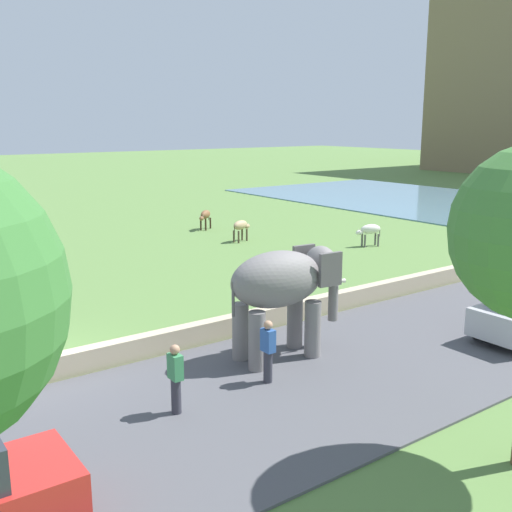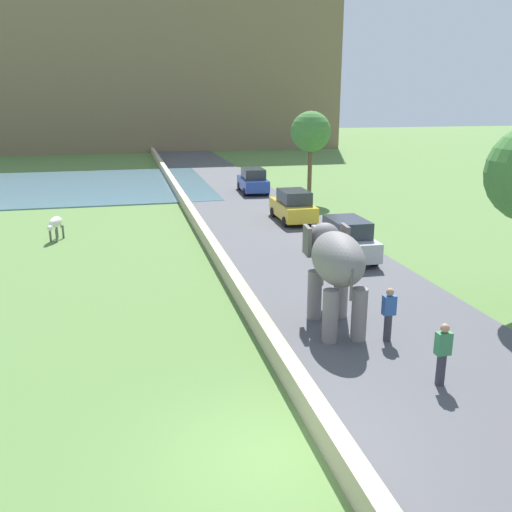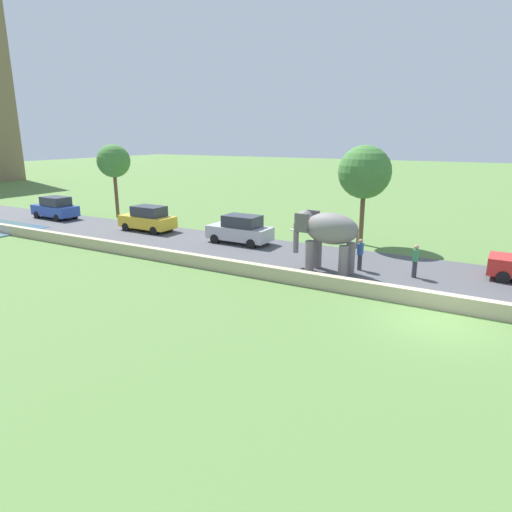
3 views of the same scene
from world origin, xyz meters
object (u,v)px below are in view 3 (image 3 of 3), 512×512
at_px(elephant, 327,232).
at_px(person_trailing, 415,261).
at_px(car_yellow, 148,219).
at_px(car_blue, 55,208).
at_px(car_silver, 240,230).
at_px(person_beside_elephant, 360,254).

distance_m(elephant, person_trailing, 4.30).
bearing_deg(car_yellow, car_blue, 90.01).
height_order(person_trailing, car_silver, car_silver).
xyz_separation_m(car_yellow, car_blue, (-0.00, 9.82, 0.00)).
height_order(elephant, car_blue, elephant).
xyz_separation_m(person_trailing, car_blue, (1.92, 28.08, 0.03)).
bearing_deg(elephant, car_yellow, 77.65).
bearing_deg(person_beside_elephant, car_yellow, 82.64).
bearing_deg(car_yellow, person_trailing, -96.00).
distance_m(person_trailing, car_yellow, 18.36).
height_order(elephant, car_silver, elephant).
bearing_deg(elephant, person_beside_elephant, -51.21).
xyz_separation_m(person_beside_elephant, person_trailing, (0.11, -2.58, 0.00)).
height_order(elephant, car_yellow, elephant).
relative_size(person_trailing, car_yellow, 0.41).
height_order(elephant, person_trailing, elephant).
bearing_deg(car_silver, person_trailing, -100.15).
xyz_separation_m(elephant, car_yellow, (3.13, 14.30, -1.14)).
relative_size(person_beside_elephant, car_silver, 0.41).
xyz_separation_m(person_beside_elephant, car_silver, (2.03, 8.14, 0.03)).
bearing_deg(car_blue, elephant, -97.39).
xyz_separation_m(person_beside_elephant, car_blue, (2.02, 25.49, 0.03)).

